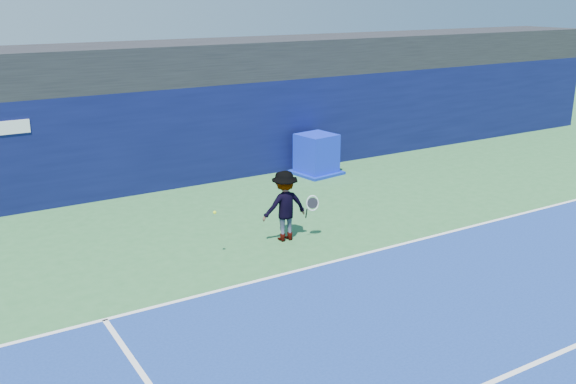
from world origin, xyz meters
The scene contains 8 objects.
ground centered at (0.00, 0.00, 0.00)m, with size 80.00×80.00×0.00m, color #2F6A37.
baseline centered at (0.00, 3.00, 0.01)m, with size 24.00×0.10×0.01m, color white.
service_line centered at (0.00, -2.00, 0.01)m, with size 24.00×0.10×0.01m, color white.
stadium_band centered at (0.00, 11.50, 3.60)m, with size 36.00×3.00×1.20m, color black.
back_wall_assembly centered at (0.00, 10.50, 1.50)m, with size 36.00×1.03×3.00m.
equipment_cart centered at (3.75, 9.22, 0.60)m, with size 1.55×1.55×1.31m.
tennis_player centered at (-0.16, 4.71, 0.85)m, with size 1.32×0.74×1.70m.
tennis_ball centered at (-2.06, 4.52, 1.08)m, with size 0.07×0.07×0.07m.
Camera 1 is at (-7.56, -7.58, 5.64)m, focal length 40.00 mm.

